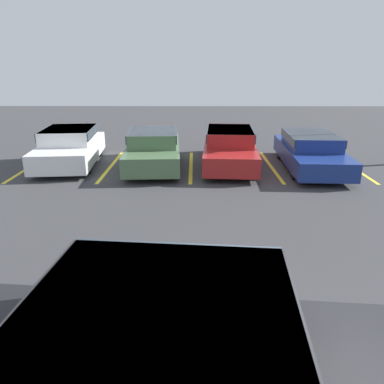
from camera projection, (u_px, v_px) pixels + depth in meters
stall_stripe_a at (32, 166)px, 13.19m from camera, size 0.12×4.21×0.01m
stall_stripe_b at (111, 166)px, 13.17m from camera, size 0.12×4.21×0.01m
stall_stripe_c at (191, 166)px, 13.15m from camera, size 0.12×4.21×0.01m
stall_stripe_d at (271, 166)px, 13.13m from camera, size 0.12×4.21×0.01m
stall_stripe_e at (351, 166)px, 13.11m from camera, size 0.12×4.21×0.01m
parked_sedan_a at (70, 146)px, 13.20m from camera, size 2.20×4.39×1.28m
parked_sedan_b at (153, 148)px, 12.87m from camera, size 2.00×4.31×1.26m
parked_sedan_c at (229, 146)px, 13.08m from camera, size 2.00×4.69×1.28m
parked_sedan_d at (310, 150)px, 12.74m from camera, size 1.96×4.75×1.19m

